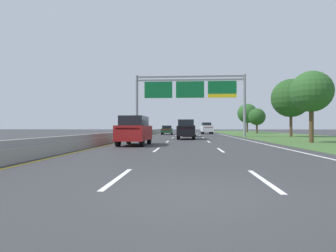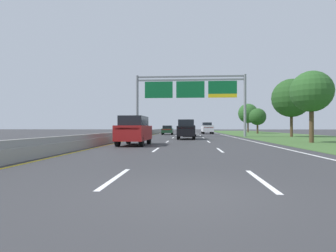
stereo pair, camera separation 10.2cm
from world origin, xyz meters
name	(u,v)px [view 1 (the left image)]	position (x,y,z in m)	size (l,w,h in m)	color
ground_plane	(188,136)	(0.00, 35.00, 0.00)	(220.00, 220.00, 0.00)	#333335
lane_striping	(188,136)	(0.00, 34.54, 0.00)	(11.96, 106.00, 0.01)	white
grass_verge_right	(286,136)	(13.95, 35.00, 0.01)	(14.00, 110.00, 0.02)	#3D602D
median_barrier_concrete	(143,134)	(-6.60, 35.00, 0.35)	(0.60, 110.00, 0.85)	gray
overhead_sign_gantry	(190,92)	(0.30, 32.32, 6.04)	(15.06, 0.42, 8.46)	gray
pickup_truck_white	(207,128)	(3.66, 48.23, 1.07)	(2.15, 5.45, 2.20)	silver
car_black_centre_lane_suv	(186,129)	(-0.21, 24.71, 1.10)	(1.90, 4.70, 2.11)	black
car_red_left_lane_suv	(135,130)	(-3.90, 14.40, 1.10)	(1.97, 4.73, 2.11)	maroon
car_darkgreen_left_lane_sedan	(167,130)	(-3.58, 42.28, 0.82)	(1.88, 4.42, 1.57)	#193D23
car_silver_centre_lane_sedan	(189,131)	(0.14, 33.43, 0.82)	(1.90, 4.43, 1.57)	#B2B5BA
roadside_tree_near	(311,92)	(10.31, 18.39, 4.28)	(3.43, 3.43, 6.02)	#4C3823
roadside_tree_mid	(291,98)	(13.73, 32.40, 5.18)	(5.10, 5.10, 7.74)	#4C3823
roadside_tree_far	(257,117)	(13.58, 49.99, 3.33)	(3.32, 3.32, 5.01)	#4C3823
roadside_tree_distant	(247,113)	(14.36, 62.43, 4.60)	(4.68, 4.68, 6.95)	#4C3823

